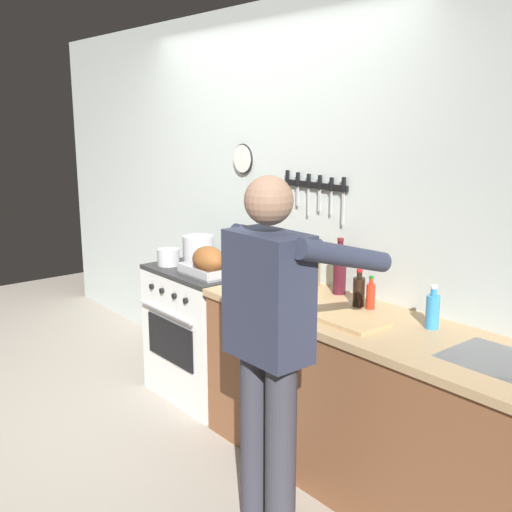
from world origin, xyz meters
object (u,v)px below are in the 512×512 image
at_px(stock_pot, 198,249).
at_px(bottle_olive_oil, 291,262).
at_px(roasting_pan, 209,262).
at_px(person_cook, 272,336).
at_px(stove, 209,331).
at_px(bottle_soy_sauce, 359,291).
at_px(bottle_vinegar, 315,270).
at_px(bottle_wine_red, 340,271).
at_px(cutting_board, 349,320).
at_px(bottle_dish_soap, 433,311).
at_px(bottle_hot_sauce, 371,295).
at_px(saucepan, 168,257).

xyz_separation_m(stock_pot, bottle_olive_oil, (0.75, 0.18, 0.02)).
bearing_deg(roasting_pan, person_cook, -22.91).
bearing_deg(stove, bottle_soy_sauce, 6.45).
bearing_deg(bottle_vinegar, bottle_olive_oil, -175.28).
distance_m(bottle_vinegar, bottle_wine_red, 0.21).
bearing_deg(cutting_board, bottle_dish_soap, 37.71).
distance_m(bottle_soy_sauce, bottle_wine_red, 0.25).
bearing_deg(stove, stock_pot, 165.78).
bearing_deg(roasting_pan, bottle_hot_sauce, 12.57).
xyz_separation_m(person_cook, cutting_board, (-0.02, 0.52, -0.04)).
height_order(roasting_pan, bottle_vinegar, bottle_vinegar).
bearing_deg(person_cook, bottle_vinegar, 27.89).
height_order(person_cook, bottle_vinegar, person_cook).
height_order(saucepan, bottle_vinegar, bottle_vinegar).
xyz_separation_m(stove, bottle_vinegar, (0.78, 0.24, 0.54)).
xyz_separation_m(roasting_pan, bottle_soy_sauce, (1.06, 0.24, -0.00)).
bearing_deg(bottle_vinegar, roasting_pan, -150.75).
distance_m(stove, cutting_board, 1.44).
bearing_deg(bottle_dish_soap, stove, -175.18).
relative_size(saucepan, cutting_board, 0.42).
bearing_deg(bottle_dish_soap, cutting_board, -142.29).
bearing_deg(roasting_pan, cutting_board, 0.25).
bearing_deg(bottle_wine_red, person_cook, -65.01).
height_order(stock_pot, bottle_hot_sauce, stock_pot).
relative_size(stove, stock_pot, 4.16).
height_order(bottle_olive_oil, bottle_wine_red, bottle_wine_red).
relative_size(person_cook, bottle_vinegar, 7.30).
bearing_deg(bottle_vinegar, bottle_hot_sauce, -10.53).
relative_size(roasting_pan, bottle_dish_soap, 1.65).
xyz_separation_m(saucepan, bottle_soy_sauce, (1.45, 0.30, 0.03)).
bearing_deg(stock_pot, bottle_dish_soap, 2.94).
relative_size(stock_pot, bottle_wine_red, 0.67).
bearing_deg(roasting_pan, saucepan, -171.01).
relative_size(saucepan, bottle_wine_red, 0.47).
bearing_deg(cutting_board, bottle_soy_sauce, 122.65).
xyz_separation_m(bottle_soy_sauce, bottle_wine_red, (-0.23, 0.09, 0.05)).
distance_m(roasting_pan, bottle_wine_red, 0.89).
xyz_separation_m(roasting_pan, stock_pot, (-0.34, 0.15, 0.01)).
distance_m(saucepan, bottle_soy_sauce, 1.48).
bearing_deg(person_cook, bottle_wine_red, 17.92).
height_order(stove, cutting_board, cutting_board).
bearing_deg(cutting_board, stove, 175.85).
distance_m(stove, person_cook, 1.59).
distance_m(bottle_olive_oil, bottle_wine_red, 0.41).
height_order(bottle_vinegar, bottle_wine_red, bottle_wine_red).
bearing_deg(bottle_soy_sauce, bottle_vinegar, 166.48).
distance_m(stock_pot, bottle_dish_soap, 1.86).
xyz_separation_m(saucepan, bottle_vinegar, (1.01, 0.41, 0.04)).
bearing_deg(roasting_pan, bottle_olive_oil, 38.43).
bearing_deg(bottle_hot_sauce, bottle_olive_oil, 173.76).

